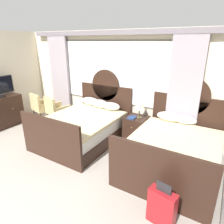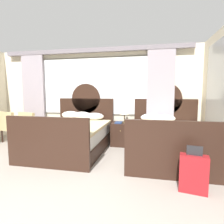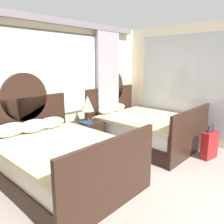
{
  "view_description": "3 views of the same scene",
  "coord_description": "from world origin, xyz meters",
  "px_view_note": "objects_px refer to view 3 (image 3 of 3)",
  "views": [
    {
      "loc": [
        2.74,
        -0.44,
        2.42
      ],
      "look_at": [
        0.64,
        3.07,
        0.93
      ],
      "focal_mm": 31.39,
      "sensor_mm": 36.0,
      "label": 1
    },
    {
      "loc": [
        1.62,
        -0.94,
        1.42
      ],
      "look_at": [
        0.76,
        3.26,
        0.96
      ],
      "focal_mm": 28.78,
      "sensor_mm": 36.0,
      "label": 2
    },
    {
      "loc": [
        -2.06,
        0.31,
        1.86
      ],
      "look_at": [
        0.79,
        2.93,
        0.99
      ],
      "focal_mm": 35.76,
      "sensor_mm": 36.0,
      "label": 3
    }
  ],
  "objects_px": {
    "bed_near_mirror": "(143,128)",
    "book_on_nightstand": "(86,123)",
    "nightstand_between_beds": "(86,136)",
    "table_lamp_on_nightstand": "(88,104)",
    "suitcase_on_floor": "(209,145)",
    "bed_near_window": "(60,158)"
  },
  "relations": [
    {
      "from": "nightstand_between_beds",
      "to": "suitcase_on_floor",
      "type": "relative_size",
      "value": 0.91
    },
    {
      "from": "bed_near_window",
      "to": "nightstand_between_beds",
      "type": "relative_size",
      "value": 3.57
    },
    {
      "from": "bed_near_window",
      "to": "suitcase_on_floor",
      "type": "xyz_separation_m",
      "value": [
        2.48,
        -1.44,
        -0.1
      ]
    },
    {
      "from": "bed_near_mirror",
      "to": "nightstand_between_beds",
      "type": "relative_size",
      "value": 3.57
    },
    {
      "from": "bed_near_mirror",
      "to": "suitcase_on_floor",
      "type": "xyz_separation_m",
      "value": [
        0.21,
        -1.43,
        -0.1
      ]
    },
    {
      "from": "bed_near_mirror",
      "to": "book_on_nightstand",
      "type": "bearing_deg",
      "value": 154.14
    },
    {
      "from": "bed_near_window",
      "to": "bed_near_mirror",
      "type": "bearing_deg",
      "value": -0.34
    },
    {
      "from": "nightstand_between_beds",
      "to": "suitcase_on_floor",
      "type": "xyz_separation_m",
      "value": [
        1.34,
        -2.12,
        -0.03
      ]
    },
    {
      "from": "bed_near_window",
      "to": "suitcase_on_floor",
      "type": "bearing_deg",
      "value": -30.16
    },
    {
      "from": "nightstand_between_beds",
      "to": "bed_near_mirror",
      "type": "bearing_deg",
      "value": -31.49
    },
    {
      "from": "suitcase_on_floor",
      "to": "bed_near_mirror",
      "type": "bearing_deg",
      "value": 98.31
    },
    {
      "from": "bed_near_mirror",
      "to": "suitcase_on_floor",
      "type": "height_order",
      "value": "bed_near_mirror"
    },
    {
      "from": "table_lamp_on_nightstand",
      "to": "bed_near_window",
      "type": "bearing_deg",
      "value": -150.5
    },
    {
      "from": "book_on_nightstand",
      "to": "bed_near_mirror",
      "type": "bearing_deg",
      "value": -25.86
    },
    {
      "from": "nightstand_between_beds",
      "to": "book_on_nightstand",
      "type": "distance_m",
      "value": 0.35
    },
    {
      "from": "bed_near_window",
      "to": "nightstand_between_beds",
      "type": "xyz_separation_m",
      "value": [
        1.14,
        0.68,
        -0.07
      ]
    },
    {
      "from": "bed_near_window",
      "to": "bed_near_mirror",
      "type": "height_order",
      "value": "same"
    },
    {
      "from": "bed_near_mirror",
      "to": "table_lamp_on_nightstand",
      "type": "height_order",
      "value": "bed_near_mirror"
    },
    {
      "from": "bed_near_mirror",
      "to": "table_lamp_on_nightstand",
      "type": "relative_size",
      "value": 3.95
    },
    {
      "from": "bed_near_mirror",
      "to": "nightstand_between_beds",
      "type": "bearing_deg",
      "value": 148.51
    },
    {
      "from": "bed_near_window",
      "to": "table_lamp_on_nightstand",
      "type": "relative_size",
      "value": 3.95
    },
    {
      "from": "bed_near_window",
      "to": "table_lamp_on_nightstand",
      "type": "distance_m",
      "value": 1.51
    }
  ]
}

